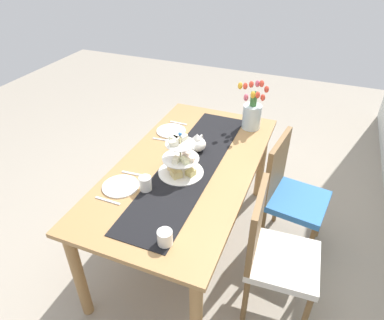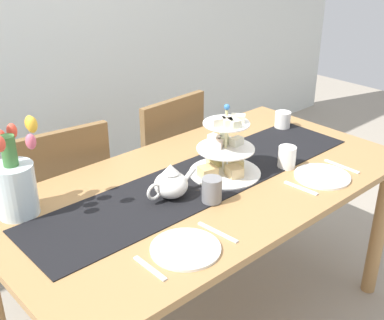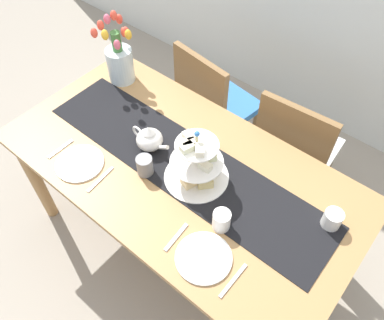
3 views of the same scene
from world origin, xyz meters
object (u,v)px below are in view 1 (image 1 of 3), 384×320
(tiered_cake_stand, at_px, (181,161))
(knife_left, at_px, (163,140))
(dining_table, at_px, (187,177))
(chair_right, at_px, (273,250))
(teapot, at_px, (197,144))
(tulip_vase, at_px, (252,112))
(dinner_plate_left, at_px, (171,131))
(dinner_plate_right, at_px, (121,186))
(chair_left, at_px, (289,191))
(knife_right, at_px, (108,201))
(mug_white_text, at_px, (145,184))
(cream_jug, at_px, (165,238))
(fork_left, at_px, (178,123))
(fork_right, at_px, (132,174))
(mug_grey, at_px, (176,147))

(tiered_cake_stand, bearing_deg, knife_left, -138.49)
(dining_table, height_order, chair_right, chair_right)
(tiered_cake_stand, xyz_separation_m, teapot, (-0.29, -0.00, -0.04))
(tulip_vase, xyz_separation_m, dinner_plate_left, (0.30, -0.57, -0.13))
(knife_left, distance_m, dinner_plate_right, 0.61)
(chair_right, bearing_deg, dinner_plate_right, -84.79)
(tulip_vase, bearing_deg, knife_left, -52.10)
(dining_table, height_order, chair_left, chair_left)
(dining_table, xyz_separation_m, tiered_cake_stand, (0.10, 0.00, 0.20))
(teapot, height_order, knife_right, teapot)
(knife_left, distance_m, mug_white_text, 0.60)
(cream_jug, bearing_deg, chair_left, 153.07)
(cream_jug, bearing_deg, dinner_plate_left, -156.68)
(tiered_cake_stand, bearing_deg, cream_jug, 15.74)
(dining_table, relative_size, fork_left, 11.62)
(knife_left, bearing_deg, cream_jug, 26.50)
(fork_right, bearing_deg, dining_table, 128.67)
(mug_grey, bearing_deg, knife_right, -14.77)
(cream_jug, xyz_separation_m, mug_white_text, (-0.35, -0.30, 0.01))
(cream_jug, height_order, fork_left, cream_jug)
(dining_table, relative_size, chair_right, 1.92)
(teapot, height_order, fork_left, teapot)
(dining_table, xyz_separation_m, knife_right, (0.52, -0.29, 0.11))
(dining_table, xyz_separation_m, cream_jug, (0.69, 0.17, 0.15))
(mug_white_text, bearing_deg, tulip_vase, 158.07)
(knife_right, bearing_deg, dinner_plate_left, 180.00)
(chair_left, bearing_deg, mug_white_text, -50.91)
(tiered_cake_stand, xyz_separation_m, mug_white_text, (0.24, -0.13, -0.05))
(cream_jug, distance_m, dinner_plate_right, 0.56)
(mug_grey, bearing_deg, mug_white_text, -0.52)
(dinner_plate_left, bearing_deg, mug_grey, 30.69)
(dinner_plate_left, relative_size, fork_left, 1.53)
(cream_jug, distance_m, knife_right, 0.49)
(mug_grey, xyz_separation_m, mug_white_text, (0.44, -0.00, -0.00))
(tiered_cake_stand, bearing_deg, fork_right, -65.87)
(cream_jug, relative_size, mug_grey, 0.89)
(dinner_plate_left, distance_m, mug_grey, 0.32)
(cream_jug, xyz_separation_m, knife_right, (-0.17, -0.46, -0.04))
(dinner_plate_left, height_order, knife_left, dinner_plate_left)
(tulip_vase, xyz_separation_m, dinner_plate_right, (1.05, -0.57, -0.13))
(cream_jug, distance_m, mug_grey, 0.85)
(knife_left, bearing_deg, tiered_cake_stand, 41.51)
(tulip_vase, xyz_separation_m, knife_right, (1.20, -0.57, -0.13))
(mug_grey, bearing_deg, fork_right, -26.28)
(tulip_vase, height_order, knife_left, tulip_vase)
(dining_table, height_order, tiered_cake_stand, tiered_cake_stand)
(chair_right, height_order, knife_right, chair_right)
(dinner_plate_right, bearing_deg, cream_jug, 55.64)
(tiered_cake_stand, relative_size, teapot, 1.28)
(chair_right, xyz_separation_m, mug_white_text, (0.05, -0.81, 0.31))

